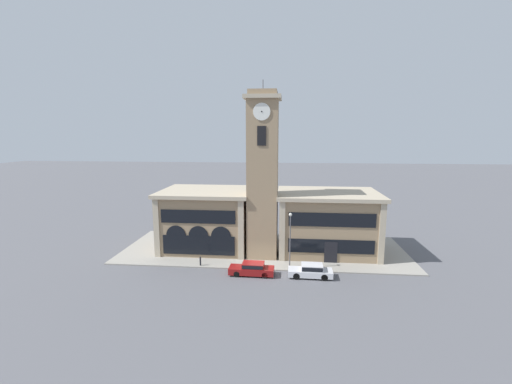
% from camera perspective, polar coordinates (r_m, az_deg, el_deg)
% --- Properties ---
extents(ground_plane, '(300.00, 300.00, 0.00)m').
position_cam_1_polar(ground_plane, '(39.41, 0.56, -12.93)').
color(ground_plane, '#56565B').
extents(sidewalk_kerb, '(36.57, 13.87, 0.15)m').
position_cam_1_polar(sidewalk_kerb, '(45.85, 1.30, -9.54)').
color(sidewalk_kerb, gray).
rests_on(sidewalk_kerb, ground_plane).
extents(clock_tower, '(4.31, 4.31, 21.33)m').
position_cam_1_polar(clock_tower, '(41.34, 1.12, 2.69)').
color(clock_tower, '#937A5B').
rests_on(clock_tower, ground_plane).
extents(town_hall_left_wing, '(11.80, 9.73, 7.87)m').
position_cam_1_polar(town_hall_left_wing, '(46.25, -8.18, -4.45)').
color(town_hall_left_wing, '#937A5B').
rests_on(town_hall_left_wing, ground_plane).
extents(town_hall_right_wing, '(12.88, 9.73, 7.83)m').
position_cam_1_polar(town_hall_right_wing, '(45.31, 11.78, -4.87)').
color(town_hall_right_wing, '#937A5B').
rests_on(town_hall_right_wing, ground_plane).
extents(parked_car_near, '(4.91, 1.82, 1.39)m').
position_cam_1_polar(parked_car_near, '(37.98, -0.65, -12.64)').
color(parked_car_near, maroon).
rests_on(parked_car_near, ground_plane).
extents(parked_car_mid, '(4.73, 1.87, 1.44)m').
position_cam_1_polar(parked_car_mid, '(37.88, 9.13, -12.78)').
color(parked_car_mid, silver).
rests_on(parked_car_mid, ground_plane).
extents(street_lamp, '(0.36, 0.36, 6.45)m').
position_cam_1_polar(street_lamp, '(38.19, 5.72, -6.85)').
color(street_lamp, '#4C4C51').
rests_on(street_lamp, sidewalk_kerb).
extents(bollard, '(0.18, 0.18, 1.06)m').
position_cam_1_polar(bollard, '(40.71, -9.26, -11.29)').
color(bollard, black).
rests_on(bollard, sidewalk_kerb).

